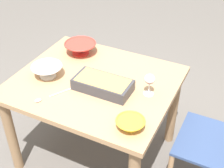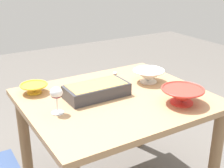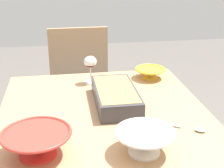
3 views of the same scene
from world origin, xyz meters
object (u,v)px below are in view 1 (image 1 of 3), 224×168
at_px(dining_table, 95,94).
at_px(chair, 223,140).
at_px(casserole_dish, 103,84).
at_px(small_bowl, 47,70).
at_px(mixing_bowl, 80,48).
at_px(wine_glass, 150,80).
at_px(serving_bowl, 130,123).
at_px(serving_spoon, 46,98).

height_order(dining_table, chair, chair).
relative_size(casserole_dish, small_bowl, 1.78).
distance_m(dining_table, small_bowl, 0.38).
height_order(chair, small_bowl, chair).
bearing_deg(mixing_bowl, wine_glass, -20.76).
distance_m(wine_glass, mixing_bowl, 0.73).
distance_m(dining_table, wine_glass, 0.46).
height_order(wine_glass, mixing_bowl, wine_glass).
bearing_deg(dining_table, chair, 3.39).
xyz_separation_m(casserole_dish, mixing_bowl, (-0.38, 0.35, 0.01)).
height_order(casserole_dish, serving_bowl, casserole_dish).
distance_m(mixing_bowl, serving_spoon, 0.60).
bearing_deg(casserole_dish, serving_bowl, -39.23).
bearing_deg(mixing_bowl, chair, -10.71).
distance_m(wine_glass, small_bowl, 0.73).
height_order(mixing_bowl, small_bowl, mixing_bowl).
xyz_separation_m(dining_table, small_bowl, (-0.33, -0.10, 0.17)).
relative_size(wine_glass, small_bowl, 0.71).
bearing_deg(chair, wine_glass, -176.73).
relative_size(chair, mixing_bowl, 3.62).
xyz_separation_m(chair, wine_glass, (-0.52, -0.03, 0.34)).
distance_m(wine_glass, serving_spoon, 0.68).
xyz_separation_m(casserole_dish, serving_bowl, (0.31, -0.26, -0.01)).
relative_size(mixing_bowl, serving_bowl, 1.45).
bearing_deg(small_bowl, chair, 7.06).
bearing_deg(casserole_dish, serving_spoon, -139.13).
xyz_separation_m(small_bowl, serving_spoon, (0.14, -0.21, -0.04)).
bearing_deg(small_bowl, wine_glass, 9.77).
relative_size(dining_table, small_bowl, 5.07).
xyz_separation_m(dining_table, casserole_dish, (0.10, -0.07, 0.17)).
height_order(dining_table, serving_bowl, serving_bowl).
xyz_separation_m(wine_glass, casserole_dish, (-0.29, -0.09, -0.07)).
xyz_separation_m(casserole_dish, small_bowl, (-0.43, -0.03, 0.01)).
bearing_deg(casserole_dish, chair, 8.36).
bearing_deg(chair, serving_spoon, -161.52).
xyz_separation_m(chair, small_bowl, (-1.24, -0.15, 0.27)).
distance_m(casserole_dish, serving_spoon, 0.38).
height_order(dining_table, serving_spoon, serving_spoon).
xyz_separation_m(dining_table, wine_glass, (0.40, 0.02, 0.23)).
distance_m(dining_table, chair, 0.92).
xyz_separation_m(wine_glass, small_bowl, (-0.72, -0.12, -0.06)).
bearing_deg(serving_spoon, dining_table, 59.33).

